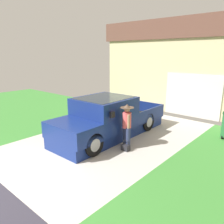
{
  "coord_description": "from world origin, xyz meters",
  "views": [
    {
      "loc": [
        5.58,
        -1.99,
        3.32
      ],
      "look_at": [
        0.29,
        4.07,
        1.21
      ],
      "focal_mm": 35.67,
      "sensor_mm": 36.0,
      "label": 1
    }
  ],
  "objects": [
    {
      "name": "house_with_garage",
      "position": [
        0.37,
        12.59,
        2.64
      ],
      "size": [
        10.79,
        6.05,
        5.21
      ],
      "color": "#CBBB8E",
      "rests_on": "ground"
    },
    {
      "name": "pickup_truck",
      "position": [
        -0.26,
        4.3,
        0.75
      ],
      "size": [
        2.08,
        5.38,
        1.67
      ],
      "rotation": [
        0.0,
        0.0,
        3.15
      ],
      "color": "navy",
      "rests_on": "ground"
    },
    {
      "name": "handbag",
      "position": [
        1.15,
        3.82,
        0.12
      ],
      "size": [
        0.28,
        0.2,
        0.39
      ],
      "color": "#232328",
      "rests_on": "ground"
    },
    {
      "name": "person_with_hat",
      "position": [
        1.0,
        4.07,
        0.9
      ],
      "size": [
        0.49,
        0.49,
        1.62
      ],
      "rotation": [
        0.0,
        0.0,
        2.54
      ],
      "color": "navy",
      "rests_on": "ground"
    }
  ]
}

